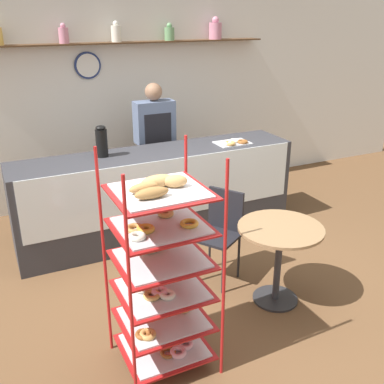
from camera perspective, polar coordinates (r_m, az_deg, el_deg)
ground_plane at (r=4.22m, az=2.89°, el=-13.10°), size 14.00×14.00×0.00m
back_wall at (r=6.08m, az=-9.37°, el=11.69°), size 10.00×0.30×2.70m
display_counter at (r=5.08m, az=-4.34°, el=-0.29°), size 3.13×0.64×1.01m
pastry_rack at (r=3.12m, az=-3.95°, el=-9.78°), size 0.66×0.61×1.62m
person_worker at (r=5.55m, az=-4.69°, el=5.91°), size 0.48×0.23×1.65m
cafe_table at (r=3.96m, az=11.03°, el=-6.69°), size 0.73×0.73×0.73m
cafe_chair at (r=4.25m, az=3.70°, el=-4.33°), size 0.52×0.52×0.88m
coffee_carafe at (r=4.77m, az=-11.41°, el=6.31°), size 0.12×0.12×0.33m
donut_tray_counter at (r=5.19m, az=5.21°, el=6.29°), size 0.39×0.28×0.05m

